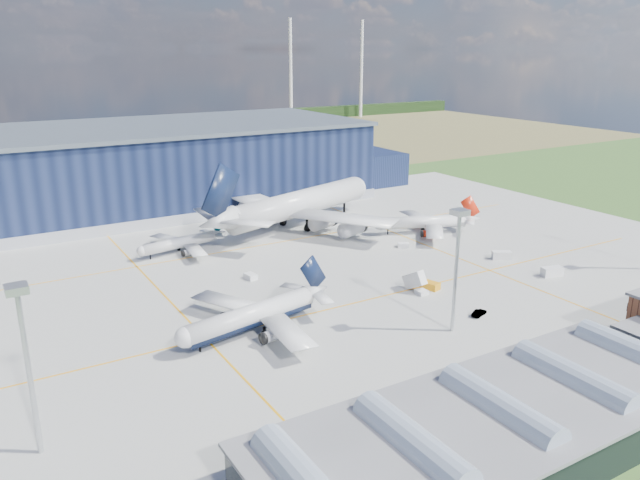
{
  "coord_description": "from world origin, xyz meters",
  "views": [
    {
      "loc": [
        -64.56,
        -107.02,
        49.52
      ],
      "look_at": [
        7.19,
        12.37,
        6.77
      ],
      "focal_mm": 35.0,
      "sensor_mm": 36.0,
      "label": 1
    }
  ],
  "objects_px": {
    "light_mast_west": "(25,343)",
    "car_b": "(479,313)",
    "light_mast_center": "(457,251)",
    "airliner_red": "(423,216)",
    "airliner_regional": "(178,237)",
    "gse_cart_a": "(251,276)",
    "airliner_navy": "(250,305)",
    "gse_van_b": "(501,255)",
    "gse_tug_c": "(269,216)",
    "gse_tug_a": "(430,286)",
    "gse_van_a": "(552,272)",
    "hangar": "(183,167)",
    "airliner_widebody": "(300,190)",
    "gse_cart_b": "(403,245)",
    "gse_tug_b": "(537,358)",
    "airstair": "(414,284)"
  },
  "relations": [
    {
      "from": "hangar",
      "to": "gse_van_a",
      "type": "distance_m",
      "value": 124.32
    },
    {
      "from": "light_mast_west",
      "to": "airliner_widebody",
      "type": "relative_size",
      "value": 0.34
    },
    {
      "from": "hangar",
      "to": "airliner_red",
      "type": "height_order",
      "value": "hangar"
    },
    {
      "from": "gse_van_a",
      "to": "airstair",
      "type": "height_order",
      "value": "airstair"
    },
    {
      "from": "light_mast_west",
      "to": "airliner_widebody",
      "type": "bearing_deg",
      "value": 43.23
    },
    {
      "from": "airliner_red",
      "to": "gse_van_a",
      "type": "relative_size",
      "value": 6.32
    },
    {
      "from": "gse_tug_a",
      "to": "airstair",
      "type": "height_order",
      "value": "airstair"
    },
    {
      "from": "airliner_regional",
      "to": "gse_van_b",
      "type": "xyz_separation_m",
      "value": [
        66.22,
        -45.66,
        -3.08
      ]
    },
    {
      "from": "gse_tug_b",
      "to": "gse_van_b",
      "type": "bearing_deg",
      "value": 47.85
    },
    {
      "from": "hangar",
      "to": "gse_tug_b",
      "type": "height_order",
      "value": "hangar"
    },
    {
      "from": "light_mast_center",
      "to": "airliner_red",
      "type": "distance_m",
      "value": 64.26
    },
    {
      "from": "light_mast_west",
      "to": "gse_van_a",
      "type": "relative_size",
      "value": 4.67
    },
    {
      "from": "gse_tug_b",
      "to": "gse_tug_c",
      "type": "bearing_deg",
      "value": 86.54
    },
    {
      "from": "light_mast_west",
      "to": "gse_tug_b",
      "type": "height_order",
      "value": "light_mast_west"
    },
    {
      "from": "airliner_regional",
      "to": "gse_cart_b",
      "type": "xyz_separation_m",
      "value": [
        51.58,
        -25.67,
        -3.51
      ]
    },
    {
      "from": "hangar",
      "to": "airliner_widebody",
      "type": "distance_m",
      "value": 52.38
    },
    {
      "from": "gse_cart_a",
      "to": "light_mast_center",
      "type": "bearing_deg",
      "value": -73.01
    },
    {
      "from": "airliner_navy",
      "to": "gse_van_b",
      "type": "xyz_separation_m",
      "value": [
        70.4,
        6.34,
        -4.56
      ]
    },
    {
      "from": "gse_cart_b",
      "to": "car_b",
      "type": "bearing_deg",
      "value": -162.75
    },
    {
      "from": "airliner_regional",
      "to": "gse_cart_b",
      "type": "relative_size",
      "value": 8.89
    },
    {
      "from": "airliner_red",
      "to": "gse_cart_a",
      "type": "height_order",
      "value": "airliner_red"
    },
    {
      "from": "airliner_regional",
      "to": "gse_cart_a",
      "type": "xyz_separation_m",
      "value": [
        7.55,
        -26.39,
        -3.49
      ]
    },
    {
      "from": "airliner_widebody",
      "to": "gse_van_a",
      "type": "distance_m",
      "value": 72.27
    },
    {
      "from": "hangar",
      "to": "airliner_regional",
      "type": "distance_m",
      "value": 59.04
    },
    {
      "from": "airliner_regional",
      "to": "airliner_navy",
      "type": "bearing_deg",
      "value": 75.52
    },
    {
      "from": "light_mast_west",
      "to": "airliner_navy",
      "type": "bearing_deg",
      "value": 25.35
    },
    {
      "from": "gse_tug_b",
      "to": "airstair",
      "type": "xyz_separation_m",
      "value": [
        2.69,
        35.07,
        0.86
      ]
    },
    {
      "from": "airliner_widebody",
      "to": "gse_cart_b",
      "type": "distance_m",
      "value": 35.43
    },
    {
      "from": "gse_van_a",
      "to": "airliner_red",
      "type": "bearing_deg",
      "value": 18.41
    },
    {
      "from": "airliner_regional",
      "to": "gse_van_b",
      "type": "relative_size",
      "value": 5.53
    },
    {
      "from": "airliner_regional",
      "to": "gse_tug_a",
      "type": "height_order",
      "value": "airliner_regional"
    },
    {
      "from": "light_mast_west",
      "to": "car_b",
      "type": "distance_m",
      "value": 80.53
    },
    {
      "from": "car_b",
      "to": "light_mast_center",
      "type": "bearing_deg",
      "value": 86.72
    },
    {
      "from": "gse_van_b",
      "to": "gse_tug_c",
      "type": "relative_size",
      "value": 1.62
    },
    {
      "from": "light_mast_center",
      "to": "gse_tug_a",
      "type": "relative_size",
      "value": 6.01
    },
    {
      "from": "gse_van_a",
      "to": "car_b",
      "type": "xyz_separation_m",
      "value": [
        -30.23,
        -7.65,
        -0.43
      ]
    },
    {
      "from": "airstair",
      "to": "gse_cart_a",
      "type": "bearing_deg",
      "value": 128.79
    },
    {
      "from": "light_mast_center",
      "to": "gse_tug_a",
      "type": "height_order",
      "value": "light_mast_center"
    },
    {
      "from": "gse_van_a",
      "to": "gse_cart_b",
      "type": "relative_size",
      "value": 1.73
    },
    {
      "from": "light_mast_center",
      "to": "gse_van_a",
      "type": "bearing_deg",
      "value": 14.26
    },
    {
      "from": "hangar",
      "to": "airliner_widebody",
      "type": "height_order",
      "value": "hangar"
    },
    {
      "from": "gse_van_b",
      "to": "airliner_regional",
      "type": "bearing_deg",
      "value": 87.75
    },
    {
      "from": "airliner_widebody",
      "to": "light_mast_center",
      "type": "bearing_deg",
      "value": -116.82
    },
    {
      "from": "light_mast_west",
      "to": "gse_van_b",
      "type": "distance_m",
      "value": 112.01
    },
    {
      "from": "light_mast_west",
      "to": "car_b",
      "type": "relative_size",
      "value": 5.86
    },
    {
      "from": "airliner_widebody",
      "to": "gse_tug_b",
      "type": "distance_m",
      "value": 92.2
    },
    {
      "from": "hangar",
      "to": "car_b",
      "type": "relative_size",
      "value": 36.96
    },
    {
      "from": "light_mast_west",
      "to": "airliner_regional",
      "type": "bearing_deg",
      "value": 58.94
    },
    {
      "from": "gse_van_a",
      "to": "gse_van_b",
      "type": "distance_m",
      "value": 14.36
    },
    {
      "from": "gse_cart_a",
      "to": "airliner_widebody",
      "type": "bearing_deg",
      "value": 38.24
    }
  ]
}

